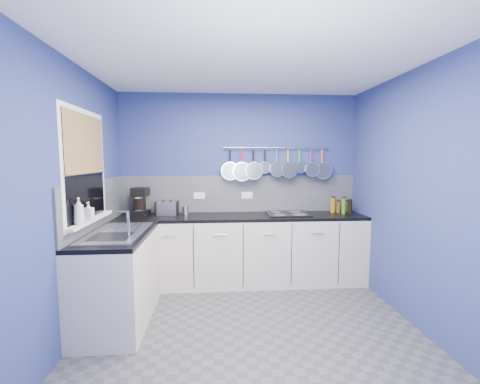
{
  "coord_description": "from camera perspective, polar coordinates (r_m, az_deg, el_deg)",
  "views": [
    {
      "loc": [
        -0.32,
        -2.88,
        1.63
      ],
      "look_at": [
        -0.05,
        0.75,
        1.25
      ],
      "focal_mm": 23.92,
      "sensor_mm": 36.0,
      "label": 1
    }
  ],
  "objects": [
    {
      "name": "condiment_2",
      "position": [
        4.54,
        16.25,
        -2.25
      ],
      "size": [
        0.07,
        0.07,
        0.2
      ],
      "primitive_type": "cylinder",
      "color": "#8C5914",
      "rests_on": "worktop_back"
    },
    {
      "name": "window_sill",
      "position": [
        3.46,
        -25.1,
        -4.5
      ],
      "size": [
        0.1,
        0.98,
        0.03
      ],
      "primitive_type": "cube",
      "color": "white",
      "rests_on": "wall_left"
    },
    {
      "name": "pan_2",
      "position": [
        4.35,
        2.39,
        5.1
      ],
      "size": [
        0.24,
        0.12,
        0.43
      ],
      "primitive_type": null,
      "color": "silver",
      "rests_on": "pot_rail"
    },
    {
      "name": "backsplash_back",
      "position": [
        4.4,
        -0.07,
        -0.31
      ],
      "size": [
        3.2,
        0.02,
        0.5
      ],
      "primitive_type": "cube",
      "color": "gray",
      "rests_on": "wall_back"
    },
    {
      "name": "window_frame",
      "position": [
        3.42,
        -25.87,
        4.04
      ],
      "size": [
        0.01,
        1.0,
        1.1
      ],
      "primitive_type": "cube",
      "color": "white",
      "rests_on": "wall_left"
    },
    {
      "name": "canister",
      "position": [
        4.23,
        -9.68,
        -3.27
      ],
      "size": [
        0.09,
        0.09,
        0.12
      ],
      "primitive_type": "cylinder",
      "rotation": [
        0.0,
        0.0,
        -0.19
      ],
      "color": "silver",
      "rests_on": "worktop_back"
    },
    {
      "name": "pan_4",
      "position": [
        4.39,
        6.52,
        5.29
      ],
      "size": [
        0.21,
        0.11,
        0.4
      ],
      "primitive_type": null,
      "color": "silver",
      "rests_on": "pot_rail"
    },
    {
      "name": "cabinet_run_back",
      "position": [
        4.26,
        0.22,
        -10.4
      ],
      "size": [
        3.2,
        0.6,
        0.86
      ],
      "primitive_type": "cube",
      "color": "beige",
      "rests_on": "ground"
    },
    {
      "name": "condiment_1",
      "position": [
        4.58,
        17.14,
        -2.56
      ],
      "size": [
        0.06,
        0.06,
        0.15
      ],
      "primitive_type": "cylinder",
      "color": "brown",
      "rests_on": "worktop_back"
    },
    {
      "name": "pot_rail",
      "position": [
        4.41,
        6.53,
        7.86
      ],
      "size": [
        1.45,
        0.02,
        0.02
      ],
      "primitive_type": "cylinder",
      "rotation": [
        0.0,
        1.57,
        0.0
      ],
      "color": "silver",
      "rests_on": "wall_back"
    },
    {
      "name": "pan_3",
      "position": [
        4.37,
        4.47,
        5.63
      ],
      "size": [
        0.16,
        0.06,
        0.35
      ],
      "primitive_type": null,
      "color": "silver",
      "rests_on": "pot_rail"
    },
    {
      "name": "pan_6",
      "position": [
        4.46,
        10.55,
        5.58
      ],
      "size": [
        0.15,
        0.11,
        0.34
      ],
      "primitive_type": null,
      "color": "silver",
      "rests_on": "pot_rail"
    },
    {
      "name": "socket_left",
      "position": [
        4.39,
        -7.24,
        -0.64
      ],
      "size": [
        0.15,
        0.01,
        0.09
      ],
      "primitive_type": "cube",
      "color": "white",
      "rests_on": "backsplash_back"
    },
    {
      "name": "wall_right",
      "position": [
        3.49,
        29.41,
        -1.05
      ],
      "size": [
        0.02,
        3.0,
        2.5
      ],
      "primitive_type": "cube",
      "color": "navy",
      "rests_on": "ground"
    },
    {
      "name": "hob",
      "position": [
        4.28,
        8.49,
        -3.86
      ],
      "size": [
        0.54,
        0.48,
        0.01
      ],
      "primitive_type": "cube",
      "color": "black",
      "rests_on": "worktop_back"
    },
    {
      "name": "wall_left",
      "position": [
        3.18,
        -28.2,
        -1.6
      ],
      "size": [
        0.02,
        3.0,
        2.5
      ],
      "primitive_type": "cube",
      "color": "navy",
      "rests_on": "ground"
    },
    {
      "name": "paper_towel",
      "position": [
        4.31,
        -17.56,
        -2.39
      ],
      "size": [
        0.13,
        0.13,
        0.25
      ],
      "primitive_type": "cylinder",
      "rotation": [
        0.0,
        0.0,
        0.17
      ],
      "color": "white",
      "rests_on": "worktop_back"
    },
    {
      "name": "bamboo_blind",
      "position": [
        3.41,
        -25.84,
        7.82
      ],
      "size": [
        0.01,
        0.9,
        0.55
      ],
      "primitive_type": "cube",
      "color": "#9E864E",
      "rests_on": "wall_left"
    },
    {
      "name": "backsplash_left",
      "position": [
        3.73,
        -24.1,
        -1.94
      ],
      "size": [
        0.02,
        1.8,
        0.5
      ],
      "primitive_type": "cube",
      "color": "gray",
      "rests_on": "wall_left"
    },
    {
      "name": "condiment_3",
      "position": [
        4.53,
        19.03,
        -2.54
      ],
      "size": [
        0.06,
        0.06,
        0.17
      ],
      "primitive_type": "cylinder",
      "color": "black",
      "rests_on": "worktop_back"
    },
    {
      "name": "sink_unit",
      "position": [
        3.4,
        -21.04,
        -6.75
      ],
      "size": [
        0.5,
        0.95,
        0.01
      ],
      "primitive_type": "cube",
      "color": "silver",
      "rests_on": "worktop_left"
    },
    {
      "name": "cabinet_run_left",
      "position": [
        3.53,
        -20.75,
        -14.28
      ],
      "size": [
        0.6,
        1.2,
        0.86
      ],
      "primitive_type": "cube",
      "color": "beige",
      "rests_on": "ground"
    },
    {
      "name": "pan_0",
      "position": [
        4.32,
        -1.81,
        5.06
      ],
      "size": [
        0.24,
        0.08,
        0.43
      ],
      "primitive_type": null,
      "color": "silver",
      "rests_on": "pot_rail"
    },
    {
      "name": "pan_1",
      "position": [
        4.33,
        0.29,
        4.97
      ],
      "size": [
        0.26,
        0.12,
        0.45
      ],
      "primitive_type": null,
      "color": "silver",
      "rests_on": "pot_rail"
    },
    {
      "name": "worktop_back",
      "position": [
        4.16,
        0.23,
        -4.44
      ],
      "size": [
        3.2,
        0.6,
        0.04
      ],
      "primitive_type": "cube",
      "color": "black",
      "rests_on": "cabinet_run_back"
    },
    {
      "name": "pan_8",
      "position": [
        4.56,
        14.42,
        4.95
      ],
      "size": [
        0.24,
        0.1,
        0.43
      ],
      "primitive_type": null,
      "color": "silver",
      "rests_on": "pot_rail"
    },
    {
      "name": "wall_back",
      "position": [
        4.41,
        -0.09,
        1.01
      ],
      "size": [
        3.2,
        0.02,
        2.5
      ],
      "primitive_type": "cube",
      "color": "navy",
      "rests_on": "ground"
    },
    {
      "name": "soap_bottle_b",
      "position": [
        3.35,
        -25.41,
        -3.08
      ],
      "size": [
        0.08,
        0.08,
        0.17
      ],
      "primitive_type": "imported",
      "rotation": [
        0.0,
        0.0,
        -0.03
      ],
      "color": "white",
      "rests_on": "window_sill"
    },
    {
      "name": "condiment_4",
      "position": [
        4.47,
        18.01,
        -2.39
      ],
      "size": [
        0.05,
        0.05,
        0.21
      ],
      "primitive_type": "cylinder",
      "color": "#3F721E",
      "rests_on": "worktop_back"
    },
    {
      "name": "worktop_left",
      "position": [
        3.41,
        -21.03,
        -7.14
      ],
      "size": [
        0.6,
        1.2,
        0.04
      ],
      "primitive_type": "cube",
      "color": "black",
      "rests_on": "cabinet_run_left"
    },
    {
      "name": "pan_5",
      "position": [
        4.43,
        8.55,
        5.17
      ],
      "size": [
        0.22,
        0.12,
        0.41
      ],
      "primitive_type": null,
      "color": "silver",
      "rests_on": "pot_rail"
    },
    {
      "name": "wall_front",
      "position": [
        1.45,
        8.74,
        -9.14
      ],
      "size": [
        3.2,
        0.02,
        2.5
      ],
      "primitive_type": "cube",
      "color": "navy",
      "rests_on": "ground"
    },
    {
      "name": "window_glass",
      "position": [
        3.41,
        -25.79,
        4.04
      ],
      "size": [
        0.01,
        0.9,
        1.0
      ],
      "primitive_type": "cube",
      "color": "black",
      "rests_on": "wall_left"
    },
    {
      "name": "mixer_tap",
      "position": [
        3.16,
        -19.28,
        -5.29
      ],
      "size": [
        0.12,
        0.08,
        0.26
      ],
      "primitive_type": null,
      "color": "silver",
      "rests_on": "worktop_left"
    },
    {
      "name": "condiment_0",
      "position": [
        4.62,
        18.44,
        -2.51
      ],
      "size": [
        0.06,
        0.06,
        0.15
      ],
      "primitive_type": "cylinder",
      "color": "#265919",
      "rests_on": "worktop_back"
    },
    {
      "name": "floor",
      "position": [
        3.32,
        1.99,
        -23.57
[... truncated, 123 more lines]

